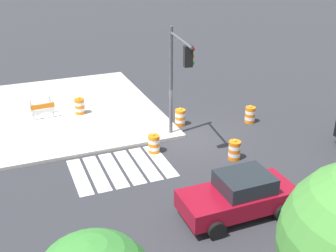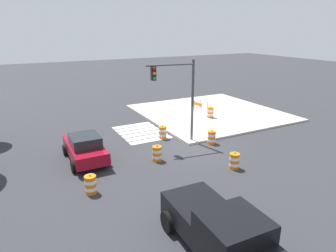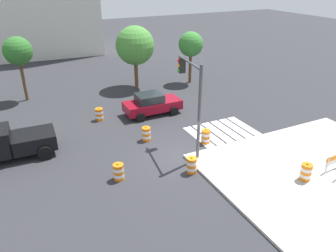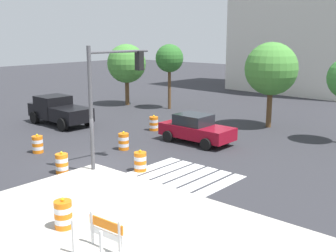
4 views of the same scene
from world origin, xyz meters
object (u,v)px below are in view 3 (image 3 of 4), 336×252
object	(u,v)px
traffic_barrel_on_sidewalk	(306,172)
sports_car	(152,104)
street_tree_streetside_near	(18,52)
street_tree_streetside_mid	(191,45)
traffic_barrel_crosswalk_end	(119,172)
traffic_barrel_far_curb	(146,134)
pickup_truck	(5,144)
traffic_barrel_near_corner	(99,114)
traffic_barrel_median_near	(192,165)
traffic_light_pole	(192,90)
street_tree_streetside_far	(135,46)
traffic_barrel_median_far	(206,137)
construction_barricade	(336,162)

from	to	relation	value
traffic_barrel_on_sidewalk	sports_car	bearing A→B (deg)	107.08
sports_car	street_tree_streetside_near	distance (m)	11.60
traffic_barrel_on_sidewalk	street_tree_streetside_near	bearing A→B (deg)	122.07
traffic_barrel_on_sidewalk	street_tree_streetside_mid	size ratio (longest dim) A/B	0.21
traffic_barrel_crosswalk_end	street_tree_streetside_near	xyz separation A→B (m)	(-3.31, 14.49, 3.67)
traffic_barrel_far_curb	pickup_truck	bearing A→B (deg)	169.43
traffic_barrel_near_corner	traffic_barrel_median_near	xyz separation A→B (m)	(2.63, -8.92, 0.00)
traffic_barrel_crosswalk_end	street_tree_streetside_near	size ratio (longest dim) A/B	0.19
traffic_barrel_near_corner	traffic_light_pole	bearing A→B (deg)	-61.21
traffic_barrel_near_corner	traffic_barrel_on_sidewalk	size ratio (longest dim) A/B	1.00
sports_car	street_tree_streetside_far	xyz separation A→B (m)	(1.24, 6.40, 3.06)
traffic_barrel_crosswalk_end	traffic_barrel_far_curb	bearing A→B (deg)	48.50
sports_car	street_tree_streetside_near	xyz separation A→B (m)	(-8.33, 7.37, 3.31)
traffic_barrel_median_far	street_tree_streetside_mid	xyz separation A→B (m)	(5.23, 11.20, 3.22)
construction_barricade	street_tree_streetside_near	distance (m)	23.92
pickup_truck	traffic_light_pole	distance (m)	11.16
sports_car	street_tree_streetside_mid	xyz separation A→B (m)	(6.43, 5.43, 2.86)
sports_car	traffic_barrel_median_near	bearing A→B (deg)	-98.77
sports_car	street_tree_streetside_far	distance (m)	7.20
sports_car	pickup_truck	distance (m)	10.45
traffic_barrel_crosswalk_end	street_tree_streetside_far	world-z (taller)	street_tree_streetside_far
construction_barricade	traffic_light_pole	xyz separation A→B (m)	(-5.79, 5.64, 3.19)
traffic_barrel_crosswalk_end	street_tree_streetside_near	world-z (taller)	street_tree_streetside_near
pickup_truck	street_tree_streetside_near	size ratio (longest dim) A/B	0.98
street_tree_streetside_far	construction_barricade	bearing A→B (deg)	-76.47
traffic_barrel_median_far	street_tree_streetside_far	bearing A→B (deg)	89.79
construction_barricade	street_tree_streetside_far	world-z (taller)	street_tree_streetside_far
traffic_light_pole	street_tree_streetside_far	xyz separation A→B (m)	(1.41, 12.54, -0.04)
sports_car	traffic_barrel_near_corner	xyz separation A→B (m)	(-3.91, 0.66, -0.36)
traffic_light_pole	traffic_barrel_crosswalk_end	bearing A→B (deg)	-168.45
traffic_barrel_median_near	traffic_barrel_far_curb	size ratio (longest dim) A/B	1.00
traffic_barrel_on_sidewalk	traffic_light_pole	xyz separation A→B (m)	(-3.74, 5.48, 3.31)
traffic_barrel_on_sidewalk	street_tree_streetside_far	distance (m)	18.46
traffic_barrel_crosswalk_end	traffic_barrel_on_sidewalk	distance (m)	9.69
pickup_truck	street_tree_streetside_far	size ratio (longest dim) A/B	0.93
traffic_barrel_on_sidewalk	street_tree_streetside_near	world-z (taller)	street_tree_streetside_near
traffic_barrel_near_corner	traffic_barrel_crosswalk_end	distance (m)	7.87
pickup_truck	street_tree_streetside_near	distance (m)	10.27
sports_car	traffic_barrel_far_curb	distance (m)	4.29
traffic_barrel_near_corner	street_tree_streetside_mid	size ratio (longest dim) A/B	0.21
traffic_barrel_near_corner	street_tree_streetside_near	world-z (taller)	street_tree_streetside_near
traffic_barrel_median_far	traffic_barrel_near_corner	bearing A→B (deg)	128.45
sports_car	traffic_barrel_crosswalk_end	world-z (taller)	sports_car
traffic_barrel_near_corner	street_tree_streetside_mid	bearing A→B (deg)	24.77
pickup_truck	traffic_barrel_far_curb	world-z (taller)	pickup_truck
construction_barricade	traffic_barrel_crosswalk_end	bearing A→B (deg)	156.38
sports_car	pickup_truck	xyz separation A→B (m)	(-10.20, -2.23, 0.16)
traffic_barrel_median_near	street_tree_streetside_far	distance (m)	15.26
traffic_barrel_median_far	traffic_barrel_on_sidewalk	bearing A→B (deg)	-67.93
sports_car	traffic_barrel_on_sidewalk	xyz separation A→B (m)	(3.57, -11.62, -0.21)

